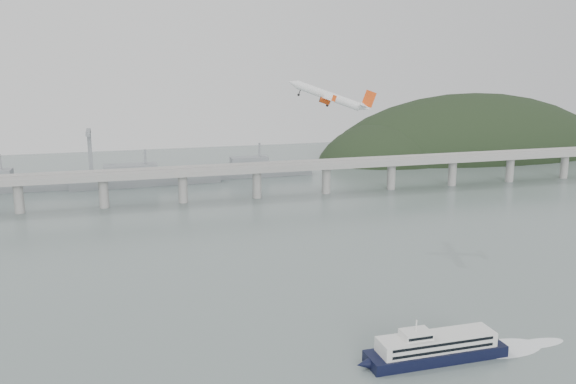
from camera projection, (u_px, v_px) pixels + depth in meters
name	position (u px, v px, depth m)	size (l,w,h in m)	color
ground	(330.00, 319.00, 222.92)	(900.00, 900.00, 0.00)	slate
bridge	(226.00, 174.00, 406.36)	(800.00, 22.00, 23.90)	gray
headland	(482.00, 172.00, 615.77)	(365.00, 155.00, 156.00)	black
ferry	(436.00, 348.00, 192.57)	(75.36, 13.20, 14.24)	black
airliner	(330.00, 97.00, 294.99)	(41.14, 38.76, 17.39)	white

